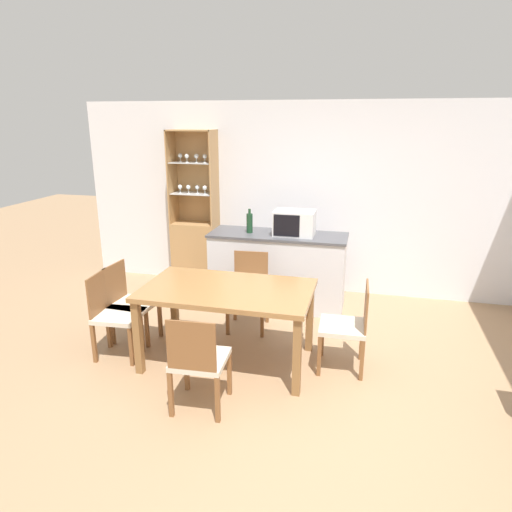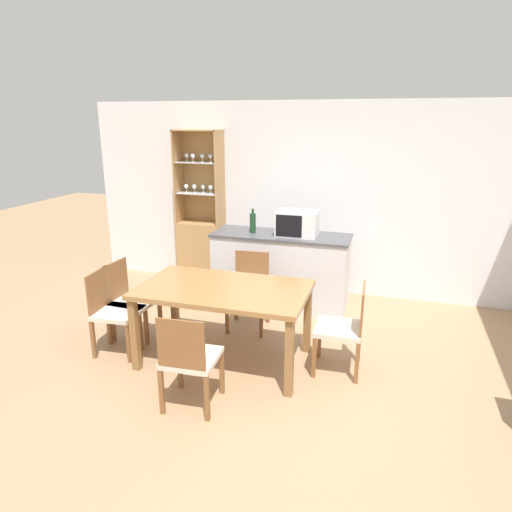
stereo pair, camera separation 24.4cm
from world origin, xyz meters
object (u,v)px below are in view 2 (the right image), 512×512
Objects in this scene: dining_table at (224,296)px; dining_chair_head_far at (249,290)px; dining_chair_side_right_far at (343,328)px; microwave at (297,223)px; display_cabinet at (202,240)px; dining_chair_side_left_near at (114,311)px; wine_bottle at (253,223)px; dining_chair_head_near at (190,359)px; dining_chair_side_left_far at (130,301)px.

dining_chair_head_far is at bearing 90.24° from dining_table.
dining_chair_side_right_far is 1.70m from microwave.
display_cabinet is 1.68m from dining_chair_head_far.
dining_chair_side_left_near is (-1.13, -0.95, 0.00)m from dining_chair_head_far.
display_cabinet reaches higher than wine_bottle.
wine_bottle is (0.96, 1.65, 0.63)m from dining_chair_side_left_near.
dining_chair_side_right_far is at bearing 7.21° from dining_table.
dining_chair_head_near is 1.00× the size of dining_chair_side_left_near.
dining_chair_side_right_far is 1.75× the size of microwave.
dining_chair_head_far is at bearing 58.01° from dining_chair_side_right_far.
dining_chair_side_right_far is at bearing -61.48° from microwave.
dining_chair_side_left_far is (-2.28, 0.00, 0.00)m from dining_chair_side_right_far.
dining_chair_side_right_far is at bearing 145.66° from dining_chair_head_far.
display_cabinet reaches higher than dining_chair_head_far.
dining_chair_side_left_near is at bearing 3.26° from dining_chair_side_left_far.
dining_table is 0.84m from dining_chair_head_far.
display_cabinet is at bearing -52.37° from dining_chair_head_far.
wine_bottle is at bearing -29.90° from display_cabinet.
microwave is (0.39, 2.32, 0.65)m from dining_chair_head_near.
display_cabinet is 2.20m from dining_chair_side_left_near.
dining_table is at bearing -61.34° from display_cabinet.
microwave is at bearing 2.10° from wine_bottle.
wine_bottle is (0.94, -0.54, 0.43)m from display_cabinet.
microwave reaches higher than dining_chair_head_far.
dining_table is 5.36× the size of wine_bottle.
display_cabinet is at bearing 108.09° from dining_chair_head_near.
dining_table is at bearing 93.15° from dining_chair_side_left_near.
wine_bottle is (-0.18, 2.30, 0.63)m from dining_chair_head_near.
dining_chair_head_far is 1.00× the size of dining_chair_head_near.
dining_chair_side_left_far is at bearing -125.44° from wine_bottle.
dining_chair_side_left_far is 1.78m from wine_bottle.
dining_chair_head_near is (1.12, -2.85, -0.20)m from display_cabinet.
dining_chair_side_left_near is at bearing 95.29° from dining_chair_side_right_far.
dining_chair_head_far is at bearing 86.85° from dining_chair_head_near.
dining_chair_head_near is at bearing 53.50° from dining_chair_side_left_far.
display_cabinet is at bearing 175.29° from dining_chair_side_left_near.
dining_chair_head_near is at bearing -68.54° from display_cabinet.
display_cabinet is at bearing 118.66° from dining_table.
dining_table is at bearing -83.41° from wine_bottle.
display_cabinet is 2.95m from dining_chair_side_right_far.
dining_chair_side_right_far is 1.32m from dining_chair_head_far.
display_cabinet is 2.33m from dining_table.
dining_chair_head_far and dining_chair_side_left_near have the same top height.
dining_table is 0.84m from dining_chair_head_near.
display_cabinet reaches higher than dining_chair_side_right_far.
dining_chair_head_near is at bearing 55.87° from dining_chair_side_left_near.
dining_chair_side_left_near is (-2.28, -0.29, 0.00)m from dining_chair_side_right_far.
display_cabinet is at bearing 150.10° from wine_bottle.
microwave is at bearing -123.01° from dining_chair_head_far.
dining_chair_side_right_far is at bearing -40.11° from display_cabinet.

